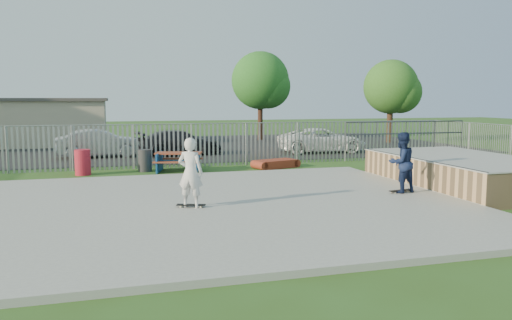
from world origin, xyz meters
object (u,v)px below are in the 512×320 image
object	(u,v)px
car_white	(322,140)
tree_right	(391,87)
tree_mid	(260,81)
car_silver	(100,143)
funbox	(276,164)
trash_bin_grey	(145,161)
trash_bin_red	(83,162)
skater_navy	(401,163)
picnic_table	(179,162)
skater_white	(191,173)
car_dark	(180,143)

from	to	relation	value
car_white	tree_right	bearing A→B (deg)	-52.35
tree_mid	car_silver	bearing A→B (deg)	-142.97
funbox	car_white	bearing A→B (deg)	32.19
trash_bin_grey	tree_mid	bearing A→B (deg)	57.05
trash_bin_red	car_white	distance (m)	14.09
skater_navy	picnic_table	bearing A→B (deg)	-61.98
car_silver	skater_white	bearing A→B (deg)	-173.66
trash_bin_red	skater_navy	size ratio (longest dim) A/B	0.55
trash_bin_grey	car_dark	bearing A→B (deg)	68.77
tree_right	car_dark	bearing A→B (deg)	-165.38
funbox	car_dark	world-z (taller)	car_dark
car_dark	skater_white	xyz separation A→B (m)	(-1.54, -14.32, 0.40)
skater_navy	skater_white	world-z (taller)	same
car_dark	tree_mid	distance (m)	12.04
trash_bin_grey	skater_white	distance (m)	8.49
funbox	skater_white	size ratio (longest dim) A/B	1.05
tree_right	skater_navy	xyz separation A→B (m)	(-10.31, -18.02, -2.87)
funbox	trash_bin_red	distance (m)	8.37
trash_bin_grey	trash_bin_red	bearing A→B (deg)	-172.43
skater_white	funbox	bearing A→B (deg)	-93.17
picnic_table	car_white	distance (m)	10.58
tree_mid	tree_right	xyz separation A→B (m)	(8.30, -4.77, -0.54)
tree_mid	tree_right	world-z (taller)	tree_mid
trash_bin_red	trash_bin_grey	size ratio (longest dim) A/B	1.10
car_silver	skater_white	distance (m)	14.70
tree_mid	skater_white	distance (m)	24.99
car_dark	car_white	distance (m)	8.23
car_silver	trash_bin_red	bearing A→B (deg)	170.77
trash_bin_red	car_silver	world-z (taller)	car_silver
car_dark	picnic_table	bearing A→B (deg)	164.34
picnic_table	tree_right	size ratio (longest dim) A/B	0.39
car_white	skater_white	xyz separation A→B (m)	(-9.73, -13.51, 0.39)
picnic_table	car_silver	distance (m)	7.23
funbox	tree_mid	world-z (taller)	tree_mid
car_dark	tree_right	distance (m)	16.39
trash_bin_grey	car_silver	size ratio (longest dim) A/B	0.21
trash_bin_grey	skater_navy	distance (m)	11.06
car_silver	car_white	size ratio (longest dim) A/B	0.89
funbox	car_white	distance (m)	7.22
trash_bin_grey	car_silver	bearing A→B (deg)	108.41
tree_mid	skater_navy	world-z (taller)	tree_mid
funbox	trash_bin_red	size ratio (longest dim) A/B	1.92
car_white	car_silver	bearing A→B (deg)	89.85
funbox	skater_navy	world-z (taller)	skater_navy
picnic_table	trash_bin_red	bearing A→B (deg)	-165.66
picnic_table	car_white	xyz separation A→B (m)	(9.07, 5.44, 0.30)
car_silver	funbox	bearing A→B (deg)	-133.83
picnic_table	tree_right	distance (m)	19.71
car_silver	car_white	distance (m)	12.51
car_silver	tree_right	xyz separation A→B (m)	(19.83, 3.93, 3.21)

